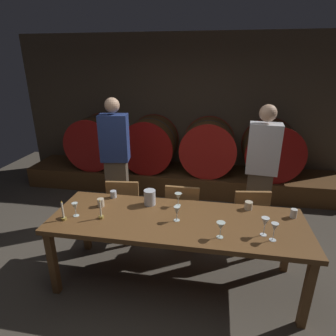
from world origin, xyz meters
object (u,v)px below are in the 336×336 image
at_px(guest_right, 261,173).
at_px(wine_glass_far_right, 274,228).
at_px(cup_center_left, 113,194).
at_px(cup_far_right, 294,213).
at_px(candle_left, 63,214).
at_px(wine_glass_far_left, 75,207).
at_px(chair_left, 125,206).
at_px(wine_glass_center_right, 221,226).
at_px(wine_barrel_center_left, 150,144).
at_px(candle_right, 101,213).
at_px(wine_barrel_far_left, 97,141).
at_px(chair_right, 248,217).
at_px(wine_barrel_center_right, 208,147).
at_px(dining_table, 177,225).
at_px(wine_glass_right, 265,223).
at_px(wine_barrel_far_right, 271,150).
at_px(cup_far_left, 101,203).
at_px(chair_center, 183,212).
at_px(pitcher, 150,197).
at_px(guest_left, 116,161).
at_px(wine_glass_left, 178,197).
at_px(wine_glass_center_left, 177,211).
at_px(cup_center_right, 248,205).

relative_size(guest_right, wine_glass_far_right, 10.39).
xyz_separation_m(cup_center_left, cup_far_right, (1.94, -0.12, 0.00)).
relative_size(candle_left, wine_glass_far_left, 1.48).
relative_size(chair_left, wine_glass_center_right, 5.74).
height_order(wine_barrel_center_left, candle_right, wine_barrel_center_left).
height_order(wine_barrel_far_left, chair_right, wine_barrel_far_left).
bearing_deg(wine_barrel_center_right, dining_table, -95.25).
height_order(candle_left, wine_glass_far_left, candle_left).
height_order(wine_barrel_far_left, wine_glass_center_right, wine_barrel_far_left).
bearing_deg(chair_left, chair_right, 173.11).
xyz_separation_m(wine_barrel_center_left, wine_glass_right, (1.64, -2.54, 0.06)).
height_order(wine_barrel_far_right, cup_far_left, wine_barrel_far_right).
bearing_deg(cup_far_left, wine_barrel_center_right, 64.86).
relative_size(chair_left, chair_center, 1.00).
relative_size(dining_table, candle_right, 11.92).
xyz_separation_m(guest_right, cup_far_right, (0.22, -0.81, -0.10)).
bearing_deg(pitcher, cup_far_right, -0.98).
height_order(guest_left, wine_glass_left, guest_left).
bearing_deg(guest_left, candle_left, 78.37).
bearing_deg(candle_left, candle_right, 14.41).
xyz_separation_m(wine_glass_left, cup_center_left, (-0.76, 0.07, -0.07)).
distance_m(wine_glass_left, wine_glass_center_left, 0.31).
height_order(wine_glass_right, cup_center_right, wine_glass_right).
distance_m(guest_left, cup_center_right, 1.93).
xyz_separation_m(guest_left, cup_center_left, (0.24, -0.78, -0.12)).
bearing_deg(wine_glass_far_right, chair_center, 136.70).
relative_size(wine_barrel_center_left, wine_glass_right, 5.36).
height_order(guest_left, wine_glass_far_right, guest_left).
distance_m(chair_left, guest_left, 0.70).
xyz_separation_m(chair_right, wine_glass_left, (-0.80, -0.36, 0.39)).
bearing_deg(wine_barrel_far_right, cup_far_right, -93.74).
relative_size(guest_right, cup_far_right, 19.51).
bearing_deg(guest_right, wine_glass_far_left, 36.73).
height_order(candle_right, pitcher, candle_right).
relative_size(wine_barrel_far_right, pitcher, 5.66).
bearing_deg(wine_barrel_center_left, wine_barrel_far_right, 0.00).
bearing_deg(cup_center_left, cup_center_right, -0.73).
xyz_separation_m(pitcher, wine_glass_right, (1.15, -0.40, 0.05)).
distance_m(wine_barrel_far_left, chair_center, 2.59).
bearing_deg(wine_glass_far_right, cup_center_right, 106.52).
height_order(wine_barrel_center_left, wine_barrel_center_right, same).
distance_m(candle_left, pitcher, 0.89).
xyz_separation_m(chair_center, cup_center_right, (0.73, -0.30, 0.32)).
distance_m(wine_glass_center_right, wine_glass_right, 0.40).
relative_size(chair_right, candle_right, 4.13).
bearing_deg(dining_table, chair_left, 139.34).
bearing_deg(wine_barrel_far_left, guest_left, -56.71).
distance_m(guest_right, wine_glass_far_right, 1.25).
distance_m(chair_right, wine_glass_center_right, 1.03).
distance_m(wine_glass_far_right, cup_far_right, 0.52).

